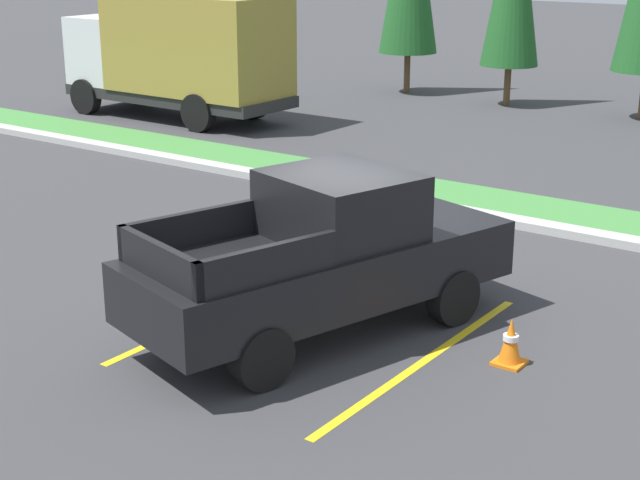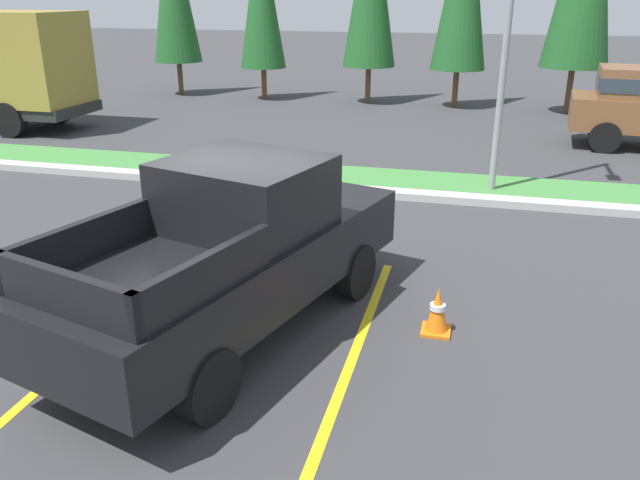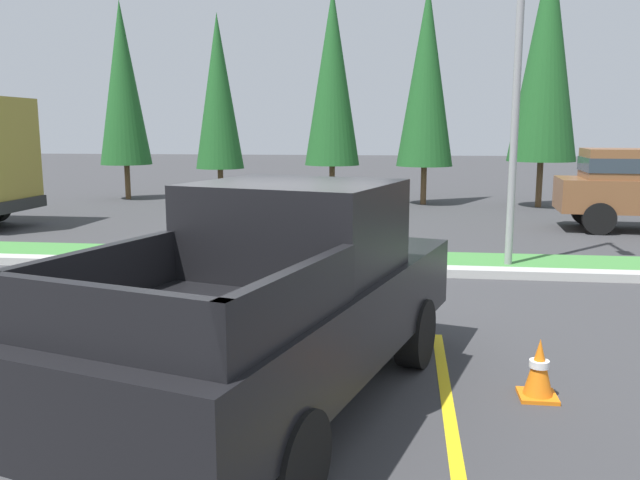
{
  "view_description": "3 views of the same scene",
  "coord_description": "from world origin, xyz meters",
  "px_view_note": "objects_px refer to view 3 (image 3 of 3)",
  "views": [
    {
      "loc": [
        7.12,
        -10.39,
        5.02
      ],
      "look_at": [
        -0.24,
        -0.15,
        0.96
      ],
      "focal_mm": 54.04,
      "sensor_mm": 36.0,
      "label": 1
    },
    {
      "loc": [
        3.06,
        -7.42,
        3.94
      ],
      "look_at": [
        1.16,
        0.08,
        0.9
      ],
      "focal_mm": 35.7,
      "sensor_mm": 36.0,
      "label": 2
    },
    {
      "loc": [
        1.43,
        -6.61,
        2.59
      ],
      "look_at": [
        0.36,
        1.57,
        1.18
      ],
      "focal_mm": 36.66,
      "sensor_mm": 36.0,
      "label": 3
    }
  ],
  "objects_px": {
    "cypress_tree_left_inner": "(218,92)",
    "cypress_tree_right_inner": "(426,76)",
    "cypress_tree_rightmost": "(547,53)",
    "street_light": "(521,34)",
    "cypress_tree_center": "(332,77)",
    "cypress_tree_leftmost": "(123,84)",
    "pickup_truck_main": "(284,298)",
    "traffic_cone": "(539,369)"
  },
  "relations": [
    {
      "from": "cypress_tree_center",
      "to": "pickup_truck_main",
      "type": "bearing_deg",
      "value": -85.07
    },
    {
      "from": "cypress_tree_center",
      "to": "cypress_tree_rightmost",
      "type": "bearing_deg",
      "value": -4.24
    },
    {
      "from": "street_light",
      "to": "cypress_tree_rightmost",
      "type": "xyz_separation_m",
      "value": [
        2.49,
        10.28,
        0.79
      ]
    },
    {
      "from": "street_light",
      "to": "cypress_tree_left_inner",
      "type": "xyz_separation_m",
      "value": [
        -8.63,
        10.7,
        -0.35
      ]
    },
    {
      "from": "cypress_tree_left_inner",
      "to": "cypress_tree_right_inner",
      "type": "xyz_separation_m",
      "value": [
        7.29,
        -0.09,
        0.47
      ]
    },
    {
      "from": "pickup_truck_main",
      "to": "cypress_tree_rightmost",
      "type": "relative_size",
      "value": 0.65
    },
    {
      "from": "cypress_tree_rightmost",
      "to": "street_light",
      "type": "bearing_deg",
      "value": -103.61
    },
    {
      "from": "street_light",
      "to": "pickup_truck_main",
      "type": "bearing_deg",
      "value": -114.9
    },
    {
      "from": "cypress_tree_leftmost",
      "to": "cypress_tree_left_inner",
      "type": "distance_m",
      "value": 3.7
    },
    {
      "from": "cypress_tree_left_inner",
      "to": "traffic_cone",
      "type": "height_order",
      "value": "cypress_tree_left_inner"
    },
    {
      "from": "cypress_tree_leftmost",
      "to": "cypress_tree_left_inner",
      "type": "xyz_separation_m",
      "value": [
        3.68,
        -0.28,
        -0.34
      ]
    },
    {
      "from": "cypress_tree_center",
      "to": "traffic_cone",
      "type": "distance_m",
      "value": 17.85
    },
    {
      "from": "cypress_tree_right_inner",
      "to": "cypress_tree_leftmost",
      "type": "bearing_deg",
      "value": 178.03
    },
    {
      "from": "street_light",
      "to": "cypress_tree_left_inner",
      "type": "bearing_deg",
      "value": 128.9
    },
    {
      "from": "cypress_tree_left_inner",
      "to": "cypress_tree_right_inner",
      "type": "height_order",
      "value": "cypress_tree_right_inner"
    },
    {
      "from": "pickup_truck_main",
      "to": "traffic_cone",
      "type": "relative_size",
      "value": 9.23
    },
    {
      "from": "pickup_truck_main",
      "to": "cypress_tree_left_inner",
      "type": "distance_m",
      "value": 18.39
    },
    {
      "from": "cypress_tree_center",
      "to": "cypress_tree_right_inner",
      "type": "relative_size",
      "value": 1.0
    },
    {
      "from": "cypress_tree_rightmost",
      "to": "traffic_cone",
      "type": "xyz_separation_m",
      "value": [
        -3.14,
        -16.4,
        -4.75
      ]
    },
    {
      "from": "pickup_truck_main",
      "to": "cypress_tree_rightmost",
      "type": "xyz_separation_m",
      "value": [
        5.55,
        16.88,
        4.0
      ]
    },
    {
      "from": "cypress_tree_center",
      "to": "traffic_cone",
      "type": "bearing_deg",
      "value": -76.98
    },
    {
      "from": "pickup_truck_main",
      "to": "cypress_tree_right_inner",
      "type": "bearing_deg",
      "value": 84.27
    },
    {
      "from": "pickup_truck_main",
      "to": "street_light",
      "type": "height_order",
      "value": "street_light"
    },
    {
      "from": "cypress_tree_right_inner",
      "to": "street_light",
      "type": "bearing_deg",
      "value": -82.82
    },
    {
      "from": "street_light",
      "to": "cypress_tree_rightmost",
      "type": "relative_size",
      "value": 0.86
    },
    {
      "from": "cypress_tree_left_inner",
      "to": "cypress_tree_center",
      "type": "height_order",
      "value": "cypress_tree_center"
    },
    {
      "from": "cypress_tree_left_inner",
      "to": "cypress_tree_right_inner",
      "type": "distance_m",
      "value": 7.31
    },
    {
      "from": "pickup_truck_main",
      "to": "cypress_tree_leftmost",
      "type": "bearing_deg",
      "value": 117.73
    },
    {
      "from": "cypress_tree_left_inner",
      "to": "cypress_tree_rightmost",
      "type": "xyz_separation_m",
      "value": [
        11.12,
        -0.42,
        1.14
      ]
    },
    {
      "from": "cypress_tree_leftmost",
      "to": "cypress_tree_rightmost",
      "type": "xyz_separation_m",
      "value": [
        14.79,
        -0.7,
        0.8
      ]
    },
    {
      "from": "cypress_tree_right_inner",
      "to": "cypress_tree_rightmost",
      "type": "height_order",
      "value": "cypress_tree_rightmost"
    },
    {
      "from": "cypress_tree_right_inner",
      "to": "traffic_cone",
      "type": "xyz_separation_m",
      "value": [
        0.69,
        -16.73,
        -4.07
      ]
    },
    {
      "from": "cypress_tree_rightmost",
      "to": "cypress_tree_left_inner",
      "type": "bearing_deg",
      "value": 177.84
    },
    {
      "from": "cypress_tree_center",
      "to": "cypress_tree_rightmost",
      "type": "distance_m",
      "value": 7.1
    },
    {
      "from": "street_light",
      "to": "cypress_tree_leftmost",
      "type": "bearing_deg",
      "value": 138.26
    },
    {
      "from": "pickup_truck_main",
      "to": "traffic_cone",
      "type": "xyz_separation_m",
      "value": [
        2.41,
        0.47,
        -0.75
      ]
    },
    {
      "from": "cypress_tree_center",
      "to": "street_light",
      "type": "bearing_deg",
      "value": -67.1
    },
    {
      "from": "traffic_cone",
      "to": "cypress_tree_right_inner",
      "type": "bearing_deg",
      "value": 92.36
    },
    {
      "from": "cypress_tree_leftmost",
      "to": "cypress_tree_rightmost",
      "type": "distance_m",
      "value": 14.83
    },
    {
      "from": "traffic_cone",
      "to": "cypress_tree_center",
      "type": "bearing_deg",
      "value": 103.02
    },
    {
      "from": "cypress_tree_left_inner",
      "to": "cypress_tree_rightmost",
      "type": "bearing_deg",
      "value": -2.16
    },
    {
      "from": "cypress_tree_rightmost",
      "to": "cypress_tree_center",
      "type": "bearing_deg",
      "value": 175.76
    }
  ]
}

